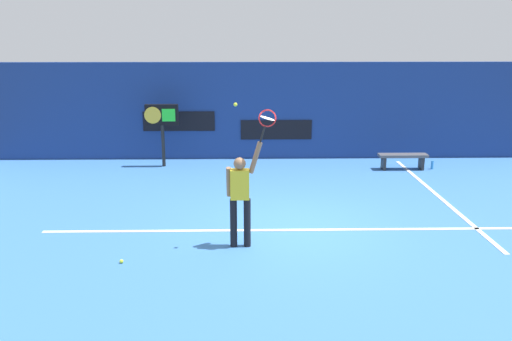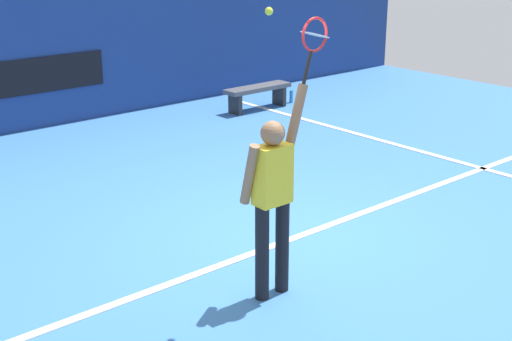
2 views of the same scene
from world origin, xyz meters
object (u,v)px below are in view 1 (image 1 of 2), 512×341
at_px(tennis_ball, 235,105).
at_px(water_bottle, 432,165).
at_px(tennis_player, 240,194).
at_px(tennis_racket, 267,120).
at_px(scoreboard_clock, 162,118).
at_px(court_bench, 403,158).
at_px(spare_ball, 121,261).

height_order(tennis_ball, water_bottle, tennis_ball).
xyz_separation_m(tennis_player, tennis_racket, (0.48, -0.00, 1.35)).
relative_size(tennis_ball, water_bottle, 0.28).
height_order(tennis_racket, scoreboard_clock, tennis_racket).
relative_size(tennis_player, court_bench, 1.41).
height_order(tennis_player, tennis_ball, tennis_ball).
bearing_deg(scoreboard_clock, court_bench, -4.19).
relative_size(water_bottle, spare_ball, 3.53).
distance_m(tennis_ball, water_bottle, 8.29).
height_order(court_bench, spare_ball, court_bench).
relative_size(tennis_player, tennis_ball, 29.10).
bearing_deg(spare_ball, water_bottle, 39.76).
distance_m(tennis_ball, scoreboard_clock, 6.61).
relative_size(tennis_racket, court_bench, 0.45).
relative_size(tennis_racket, spare_ball, 9.22).
relative_size(tennis_ball, spare_ball, 1.00).
bearing_deg(court_bench, spare_ball, -136.75).
bearing_deg(court_bench, water_bottle, 0.00).
bearing_deg(tennis_racket, tennis_player, 179.49).
bearing_deg(tennis_racket, scoreboard_clock, 114.67).
bearing_deg(tennis_player, spare_ball, -160.86).
height_order(tennis_ball, court_bench, tennis_ball).
bearing_deg(water_bottle, court_bench, 180.00).
height_order(tennis_player, court_bench, tennis_player).
distance_m(scoreboard_clock, court_bench, 7.07).
distance_m(water_bottle, spare_ball, 9.83).
xyz_separation_m(tennis_ball, court_bench, (4.71, 5.59, -2.30)).
distance_m(court_bench, water_bottle, 0.90).
xyz_separation_m(water_bottle, spare_ball, (-7.56, -6.29, -0.09)).
bearing_deg(tennis_ball, spare_ball, -160.68).
height_order(scoreboard_clock, court_bench, scoreboard_clock).
bearing_deg(tennis_racket, spare_ball, -164.36).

